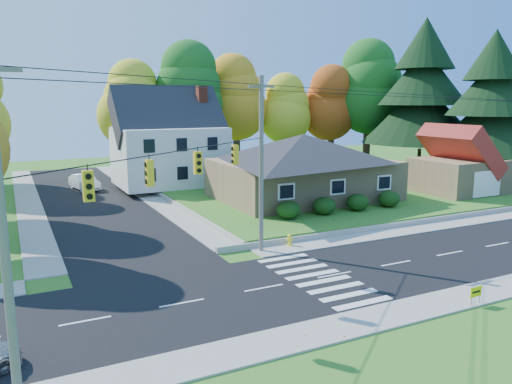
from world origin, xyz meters
TOP-DOWN VIEW (x-y plane):
  - ground at (0.00, 0.00)m, footprint 120.00×120.00m
  - road_main at (0.00, 0.00)m, footprint 90.00×8.00m
  - road_cross at (-8.00, 26.00)m, footprint 8.00×44.00m
  - sidewalk_north at (0.00, 5.00)m, footprint 90.00×2.00m
  - sidewalk_south at (0.00, -5.00)m, footprint 90.00×2.00m
  - lawn at (13.00, 21.00)m, footprint 30.00×30.00m
  - ranch_house at (8.00, 16.00)m, footprint 14.60×10.60m
  - colonial_house at (0.04, 28.00)m, footprint 10.40×8.40m
  - garage at (22.00, 11.99)m, footprint 7.30×6.30m
  - hedge_row at (7.50, 9.80)m, footprint 10.70×1.70m
  - traffic_infrastructure at (-0.15, 1.35)m, footprint 38.10×10.66m
  - tree_lot_0 at (-2.00, 34.00)m, footprint 6.72×6.72m
  - tree_lot_1 at (4.00, 33.00)m, footprint 7.84×7.84m
  - tree_lot_2 at (10.00, 34.00)m, footprint 7.28×7.28m
  - tree_lot_3 at (16.00, 33.00)m, footprint 6.16×6.16m
  - tree_lot_4 at (22.00, 32.00)m, footprint 6.72×6.72m
  - tree_lot_5 at (26.00, 30.00)m, footprint 8.40×8.40m
  - conifer_east_a at (27.00, 22.00)m, footprint 12.80×12.80m
  - conifer_east_b at (28.00, 14.00)m, footprint 11.20×11.20m
  - white_car at (-7.73, 30.97)m, footprint 2.56×4.94m
  - fire_hydrant at (0.49, 5.34)m, footprint 0.44×0.35m
  - yard_sign at (3.18, -5.79)m, footprint 0.66×0.05m

SIDE VIEW (x-z plane):
  - ground at x=0.00m, z-range 0.00..0.00m
  - road_main at x=0.00m, z-range 0.00..0.02m
  - road_cross at x=-8.00m, z-range 0.00..0.02m
  - sidewalk_north at x=0.00m, z-range 0.00..0.08m
  - sidewalk_south at x=0.00m, z-range 0.00..0.08m
  - lawn at x=13.00m, z-range 0.00..0.50m
  - fire_hydrant at x=0.49m, z-range -0.02..0.76m
  - yard_sign at x=3.18m, z-range 0.18..1.01m
  - white_car at x=-7.73m, z-range 0.02..1.57m
  - hedge_row at x=7.50m, z-range 0.50..1.77m
  - garage at x=22.00m, z-range 0.54..5.14m
  - ranch_house at x=8.00m, z-range 0.57..5.97m
  - colonial_house at x=0.04m, z-range -0.22..9.38m
  - traffic_infrastructure at x=-0.15m, z-range 0.15..10.15m
  - tree_lot_3 at x=16.00m, z-range 1.92..13.39m
  - conifer_east_b at x=28.00m, z-range 0.86..15.70m
  - tree_lot_0 at x=-2.00m, z-range 2.05..14.56m
  - tree_lot_4 at x=22.00m, z-range 2.05..14.56m
  - tree_lot_2 at x=10.00m, z-range 2.18..15.74m
  - conifer_east_a at x=27.00m, z-range 0.91..17.87m
  - tree_lot_1 at x=4.00m, z-range 2.31..16.91m
  - tree_lot_5 at x=26.00m, z-range 2.45..18.09m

